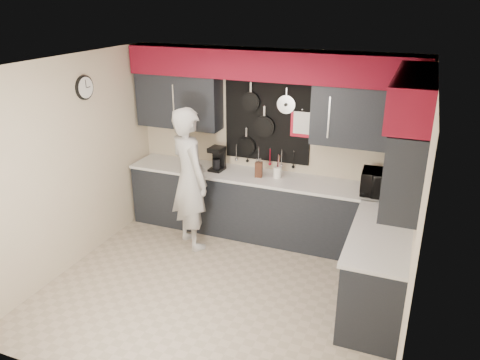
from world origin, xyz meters
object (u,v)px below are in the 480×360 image
at_px(microwave, 384,183).
at_px(utensil_crock, 277,172).
at_px(knife_block, 259,170).
at_px(person, 190,179).
at_px(coffee_maker, 218,158).

bearing_deg(microwave, utensil_crock, 173.44).
height_order(microwave, knife_block, microwave).
distance_m(microwave, person, 2.49).
xyz_separation_m(knife_block, coffee_maker, (-0.64, 0.05, 0.07)).
bearing_deg(microwave, knife_block, 176.64).
distance_m(microwave, utensil_crock, 1.41).
relative_size(knife_block, person, 0.11).
xyz_separation_m(knife_block, person, (-0.78, -0.53, -0.06)).
xyz_separation_m(coffee_maker, person, (-0.14, -0.59, -0.13)).
height_order(utensil_crock, coffee_maker, coffee_maker).
xyz_separation_m(microwave, utensil_crock, (-1.41, 0.10, -0.08)).
height_order(knife_block, utensil_crock, knife_block).
bearing_deg(coffee_maker, knife_block, -1.25).
relative_size(coffee_maker, person, 0.18).
bearing_deg(coffee_maker, microwave, 1.78).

